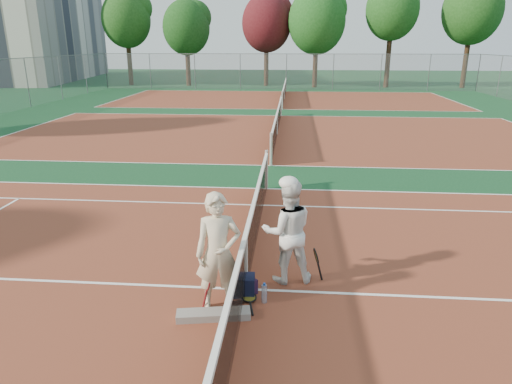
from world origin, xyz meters
TOP-DOWN VIEW (x-y plane):
  - ground at (0.00, 0.00)m, footprint 130.00×130.00m
  - court_main at (0.00, 0.00)m, footprint 23.77×10.97m
  - court_far_a at (0.00, 13.50)m, footprint 23.77×10.97m
  - court_far_b at (0.00, 27.00)m, footprint 23.77×10.97m
  - net_main at (0.00, 0.00)m, footprint 0.10×10.98m
  - net_far_a at (0.00, 13.50)m, footprint 0.10×10.98m
  - net_far_b at (0.00, 27.00)m, footprint 0.10×10.98m
  - fence_back at (0.00, 34.00)m, footprint 32.00×0.06m
  - apartment_block at (-28.00, 44.00)m, footprint 12.96×23.18m
  - player_a at (-0.35, -0.57)m, footprint 0.75×0.57m
  - player_b at (0.66, 0.40)m, footprint 0.97×0.82m
  - racket_red at (-0.50, -0.60)m, footprint 0.22×0.30m
  - racket_black_held at (1.15, 0.40)m, footprint 0.23×0.30m
  - racket_spare at (0.08, -0.30)m, footprint 0.39×0.64m
  - sports_bag_navy at (-0.06, -0.17)m, footprint 0.44×0.32m
  - sports_bag_purple at (0.02, -0.08)m, footprint 0.37×0.37m
  - net_cover_canvas at (-0.40, -0.86)m, footprint 1.11×0.43m
  - water_bottle at (0.32, -0.37)m, footprint 0.09×0.09m
  - tree_back_0 at (-15.04, 37.51)m, footprint 4.49×4.49m
  - tree_back_1 at (-9.34, 37.30)m, footprint 4.32×4.32m
  - tree_back_maroon at (-1.97, 37.74)m, footprint 4.53×4.53m
  - tree_back_3 at (2.55, 36.55)m, footprint 5.04×5.04m
  - tree_back_4 at (9.07, 36.95)m, footprint 4.59×4.59m
  - tree_back_5 at (15.94, 37.18)m, footprint 5.05×5.05m

SIDE VIEW (x-z plane):
  - ground at x=0.00m, z-range 0.00..0.00m
  - court_main at x=0.00m, z-range 0.00..0.01m
  - court_far_a at x=0.00m, z-range 0.00..0.01m
  - court_far_b at x=0.00m, z-range 0.00..0.01m
  - racket_spare at x=0.08m, z-range 0.00..0.07m
  - net_cover_canvas at x=-0.40m, z-range 0.00..0.11m
  - sports_bag_purple at x=0.02m, z-range 0.00..0.25m
  - water_bottle at x=0.32m, z-range 0.00..0.30m
  - sports_bag_navy at x=-0.06m, z-range 0.00..0.34m
  - racket_black_held at x=1.15m, z-range 0.00..0.59m
  - racket_red at x=-0.50m, z-range 0.00..0.59m
  - net_main at x=0.00m, z-range 0.00..1.02m
  - net_far_a at x=0.00m, z-range 0.00..1.02m
  - net_far_b at x=0.00m, z-range 0.00..1.02m
  - player_b at x=0.66m, z-range 0.00..1.78m
  - player_a at x=-0.35m, z-range 0.00..1.85m
  - fence_back at x=0.00m, z-range 0.00..3.00m
  - tree_back_1 at x=-9.34m, z-range 1.35..9.07m
  - tree_back_maroon at x=-1.97m, z-range 1.47..9.68m
  - tree_back_3 at x=2.55m, z-range 1.40..10.03m
  - tree_back_0 at x=-15.04m, z-range 1.66..10.21m
  - tree_back_5 at x=15.94m, z-range 1.81..11.29m
  - tree_back_4 at x=9.07m, z-range 1.98..11.28m
  - apartment_block at x=-28.00m, z-range 0.00..15.00m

